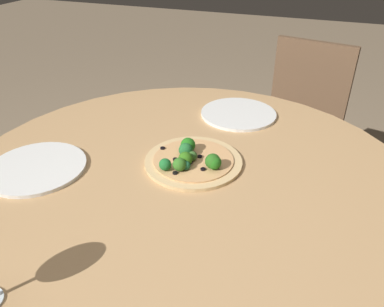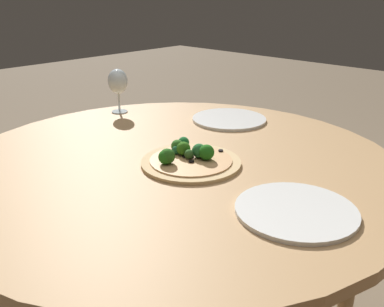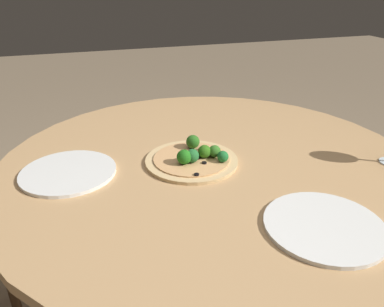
# 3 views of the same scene
# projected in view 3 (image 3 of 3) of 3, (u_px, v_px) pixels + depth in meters

# --- Properties ---
(dining_table) EXTENTS (1.25, 1.25, 0.76)m
(dining_table) POSITION_uv_depth(u_px,v_px,m) (209.00, 179.00, 1.15)
(dining_table) COLOR tan
(dining_table) RESTS_ON ground_plane
(pizza) EXTENTS (0.27, 0.27, 0.06)m
(pizza) POSITION_uv_depth(u_px,v_px,m) (194.00, 157.00, 1.10)
(pizza) COLOR tan
(pizza) RESTS_ON dining_table
(plate_near) EXTENTS (0.26, 0.26, 0.01)m
(plate_near) POSITION_uv_depth(u_px,v_px,m) (324.00, 226.00, 0.82)
(plate_near) COLOR silver
(plate_near) RESTS_ON dining_table
(plate_far) EXTENTS (0.26, 0.26, 0.01)m
(plate_far) POSITION_uv_depth(u_px,v_px,m) (68.00, 172.00, 1.04)
(plate_far) COLOR silver
(plate_far) RESTS_ON dining_table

